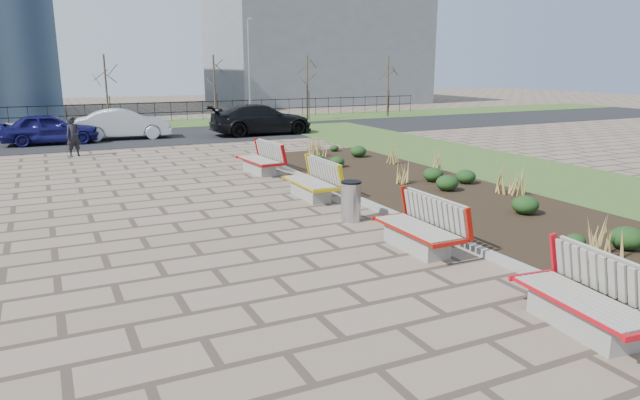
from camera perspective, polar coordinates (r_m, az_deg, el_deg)
name	(u,v)px	position (r m, az deg, el deg)	size (l,w,h in m)	color
ground	(317,315)	(8.38, -0.29, -11.39)	(120.00, 120.00, 0.00)	#786252
planting_bed	(447,197)	(15.61, 12.59, 0.27)	(4.50, 18.00, 0.10)	black
planting_curb	(372,206)	(14.30, 5.24, -0.55)	(0.16, 18.00, 0.15)	gray
grass_verge_near	(573,183)	(18.89, 23.99, 1.60)	(5.00, 38.00, 0.04)	#33511E
grass_verge_far	(107,127)	(35.19, -20.54, 6.89)	(80.00, 5.00, 0.04)	#33511E
road	(120,139)	(29.26, -19.34, 5.80)	(80.00, 7.00, 0.02)	black
bench_a	(583,296)	(8.50, 24.82, -8.67)	(0.90, 2.10, 1.00)	red
bench_b	(417,225)	(11.13, 9.64, -2.49)	(0.90, 2.10, 1.00)	#AD150B
bench_c	(310,180)	(15.24, -0.99, 2.02)	(0.90, 2.10, 1.00)	gold
bench_d	(259,158)	(18.90, -6.12, 4.17)	(0.90, 2.10, 1.00)	#B10B0E
litter_bin	(351,202)	(13.03, 3.11, -0.17)	(0.45, 0.45, 0.91)	#B2B2B7
pedestrian	(74,137)	(24.19, -23.42, 5.84)	(0.57, 0.37, 1.56)	black
car_blue	(50,129)	(28.33, -25.40, 6.47)	(1.63, 4.05, 1.38)	#12114D
car_silver	(124,124)	(29.00, -18.98, 7.20)	(1.49, 4.28, 1.41)	#B7BBC0
car_black	(261,119)	(29.40, -5.89, 8.02)	(2.12, 5.21, 1.51)	black
tree_c	(107,92)	(33.55, -20.56, 10.08)	(1.40, 1.40, 4.00)	#4C3D2D
tree_d	(215,90)	(34.66, -10.50, 10.78)	(1.40, 1.40, 4.00)	#4C3D2D
tree_e	(307,88)	(36.72, -1.28, 11.14)	(1.40, 1.40, 4.00)	#4C3D2D
tree_f	(388,86)	(39.60, 6.80, 11.21)	(1.40, 1.40, 4.00)	#4C3D2D
lamp_east	(249,72)	(34.75, -7.09, 12.56)	(0.24, 0.60, 6.00)	gray
railing_fence	(103,114)	(36.62, -20.86, 8.07)	(44.00, 0.10, 1.20)	black
building_grey	(316,47)	(54.14, -0.40, 15.02)	(18.00, 12.00, 10.00)	slate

